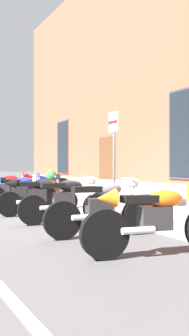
# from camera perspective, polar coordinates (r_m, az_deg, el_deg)

# --- Properties ---
(ground_plane) EXTENTS (140.00, 140.00, 0.00)m
(ground_plane) POSITION_cam_1_polar(r_m,az_deg,el_deg) (8.93, -0.56, -7.47)
(ground_plane) COLOR #424244
(sidewalk) EXTENTS (31.09, 2.93, 0.14)m
(sidewalk) POSITION_cam_1_polar(r_m,az_deg,el_deg) (9.69, 7.16, -6.46)
(sidewalk) COLOR slate
(sidewalk) RESTS_ON ground_plane
(motorcycle_red_sport) EXTENTS (0.74, 2.01, 1.04)m
(motorcycle_red_sport) POSITION_cam_1_polar(r_m,az_deg,el_deg) (12.07, -12.88, -2.75)
(motorcycle_red_sport) COLOR black
(motorcycle_red_sport) RESTS_ON ground_plane
(motorcycle_blue_sport) EXTENTS (0.62, 2.13, 1.02)m
(motorcycle_blue_sport) POSITION_cam_1_polar(r_m,az_deg,el_deg) (10.69, -10.89, -3.19)
(motorcycle_blue_sport) COLOR black
(motorcycle_blue_sport) RESTS_ON ground_plane
(motorcycle_black_sport) EXTENTS (0.62, 2.04, 1.01)m
(motorcycle_black_sport) POSITION_cam_1_polar(r_m,az_deg,el_deg) (9.25, -8.07, -3.75)
(motorcycle_black_sport) COLOR black
(motorcycle_black_sport) RESTS_ON ground_plane
(motorcycle_black_naked) EXTENTS (0.62, 2.01, 0.99)m
(motorcycle_black_naked) POSITION_cam_1_polar(r_m,az_deg,el_deg) (7.85, -4.28, -4.98)
(motorcycle_black_naked) COLOR black
(motorcycle_black_naked) RESTS_ON ground_plane
(motorcycle_grey_naked) EXTENTS (0.62, 2.05, 1.00)m
(motorcycle_grey_naked) POSITION_cam_1_polar(r_m,az_deg,el_deg) (6.37, 1.34, -6.17)
(motorcycle_grey_naked) COLOR black
(motorcycle_grey_naked) RESTS_ON ground_plane
(motorcycle_orange_sport) EXTENTS (0.69, 2.18, 1.01)m
(motorcycle_orange_sport) POSITION_cam_1_polar(r_m,az_deg,el_deg) (5.16, 10.59, -7.00)
(motorcycle_orange_sport) COLOR black
(motorcycle_orange_sport) RESTS_ON ground_plane
(parking_sign) EXTENTS (0.36, 0.07, 2.35)m
(parking_sign) POSITION_cam_1_polar(r_m,az_deg,el_deg) (8.73, 2.99, 3.27)
(parking_sign) COLOR #4C4C51
(parking_sign) RESTS_ON sidewalk
(barrel_planter) EXTENTS (0.63, 0.63, 0.92)m
(barrel_planter) POSITION_cam_1_polar(r_m,az_deg,el_deg) (12.76, -6.65, -2.78)
(barrel_planter) COLOR brown
(barrel_planter) RESTS_ON sidewalk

